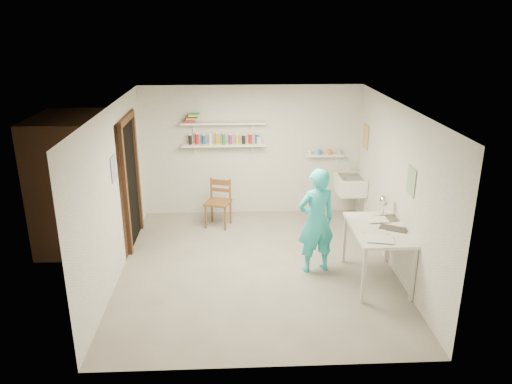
{
  "coord_description": "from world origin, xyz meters",
  "views": [
    {
      "loc": [
        -0.34,
        -6.64,
        3.54
      ],
      "look_at": [
        0.0,
        0.4,
        1.05
      ],
      "focal_mm": 35.0,
      "sensor_mm": 36.0,
      "label": 1
    }
  ],
  "objects_px": {
    "wooden_chair": "(218,203)",
    "work_table": "(377,255)",
    "man": "(316,221)",
    "wall_clock": "(319,199)",
    "desk_lamp": "(384,200)",
    "belfast_sink": "(350,185)"
  },
  "relations": [
    {
      "from": "man",
      "to": "wall_clock",
      "type": "distance_m",
      "value": 0.34
    },
    {
      "from": "desk_lamp",
      "to": "man",
      "type": "bearing_deg",
      "value": -172.64
    },
    {
      "from": "man",
      "to": "wall_clock",
      "type": "bearing_deg",
      "value": -121.78
    },
    {
      "from": "work_table",
      "to": "wooden_chair",
      "type": "bearing_deg",
      "value": 137.44
    },
    {
      "from": "wall_clock",
      "to": "wooden_chair",
      "type": "bearing_deg",
      "value": 119.26
    },
    {
      "from": "man",
      "to": "desk_lamp",
      "type": "relative_size",
      "value": 10.31
    },
    {
      "from": "belfast_sink",
      "to": "desk_lamp",
      "type": "height_order",
      "value": "desk_lamp"
    },
    {
      "from": "man",
      "to": "wooden_chair",
      "type": "relative_size",
      "value": 1.77
    },
    {
      "from": "wall_clock",
      "to": "desk_lamp",
      "type": "bearing_deg",
      "value": -20.84
    },
    {
      "from": "belfast_sink",
      "to": "man",
      "type": "xyz_separation_m",
      "value": [
        -0.91,
        -1.82,
        0.08
      ]
    },
    {
      "from": "wall_clock",
      "to": "belfast_sink",
      "type": "bearing_deg",
      "value": 46.18
    },
    {
      "from": "wooden_chair",
      "to": "desk_lamp",
      "type": "distance_m",
      "value": 2.98
    },
    {
      "from": "wall_clock",
      "to": "wooden_chair",
      "type": "distance_m",
      "value": 2.21
    },
    {
      "from": "man",
      "to": "wooden_chair",
      "type": "xyz_separation_m",
      "value": [
        -1.45,
        1.71,
        -0.34
      ]
    },
    {
      "from": "wooden_chair",
      "to": "work_table",
      "type": "relative_size",
      "value": 0.73
    },
    {
      "from": "wall_clock",
      "to": "wooden_chair",
      "type": "relative_size",
      "value": 0.32
    },
    {
      "from": "wall_clock",
      "to": "desk_lamp",
      "type": "height_order",
      "value": "wall_clock"
    },
    {
      "from": "man",
      "to": "desk_lamp",
      "type": "bearing_deg",
      "value": 171.47
    },
    {
      "from": "wall_clock",
      "to": "work_table",
      "type": "distance_m",
      "value": 1.13
    },
    {
      "from": "man",
      "to": "work_table",
      "type": "xyz_separation_m",
      "value": [
        0.8,
        -0.36,
        -0.38
      ]
    },
    {
      "from": "belfast_sink",
      "to": "work_table",
      "type": "xyz_separation_m",
      "value": [
        -0.11,
        -2.18,
        -0.3
      ]
    },
    {
      "from": "wooden_chair",
      "to": "man",
      "type": "bearing_deg",
      "value": -32.97
    }
  ]
}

